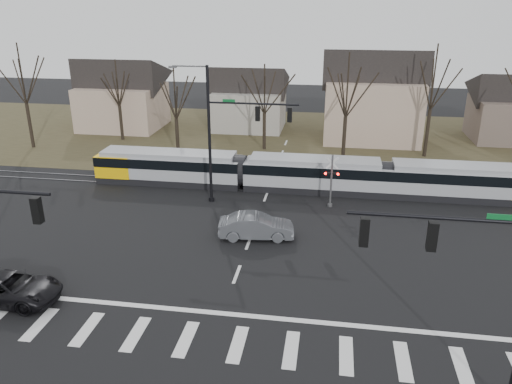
# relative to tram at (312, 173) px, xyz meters

# --- Properties ---
(ground) EXTENTS (140.00, 140.00, 0.00)m
(ground) POSITION_rel_tram_xyz_m (-3.47, -16.00, -1.48)
(ground) COLOR black
(grass_verge) EXTENTS (140.00, 28.00, 0.01)m
(grass_verge) POSITION_rel_tram_xyz_m (-3.47, 16.00, -1.47)
(grass_verge) COLOR #38331E
(grass_verge) RESTS_ON ground
(crosswalk) EXTENTS (27.00, 2.60, 0.01)m
(crosswalk) POSITION_rel_tram_xyz_m (-3.47, -20.00, -1.47)
(crosswalk) COLOR silver
(crosswalk) RESTS_ON ground
(stop_line) EXTENTS (28.00, 0.35, 0.01)m
(stop_line) POSITION_rel_tram_xyz_m (-3.47, -17.80, -1.47)
(stop_line) COLOR silver
(stop_line) RESTS_ON ground
(lane_dashes) EXTENTS (0.18, 30.00, 0.01)m
(lane_dashes) POSITION_rel_tram_xyz_m (-3.47, -0.00, -1.47)
(lane_dashes) COLOR silver
(lane_dashes) RESTS_ON ground
(rail_pair) EXTENTS (90.00, 1.52, 0.06)m
(rail_pair) POSITION_rel_tram_xyz_m (-3.47, -0.20, -1.45)
(rail_pair) COLOR #59595E
(rail_pair) RESTS_ON ground
(tram) EXTENTS (35.80, 2.66, 2.71)m
(tram) POSITION_rel_tram_xyz_m (0.00, 0.00, 0.00)
(tram) COLOR gray
(tram) RESTS_ON ground
(sedan) EXTENTS (2.90, 5.26, 1.59)m
(sedan) POSITION_rel_tram_xyz_m (-3.11, -9.22, -0.68)
(sedan) COLOR #505358
(sedan) RESTS_ON ground
(suv) EXTENTS (2.52, 5.39, 1.49)m
(suv) POSITION_rel_tram_xyz_m (-14.48, -18.34, -0.73)
(suv) COLOR black
(suv) RESTS_ON ground
(signal_pole_near_right) EXTENTS (6.72, 0.44, 8.00)m
(signal_pole_near_right) POSITION_rel_tram_xyz_m (6.64, -22.00, 3.69)
(signal_pole_near_right) COLOR black
(signal_pole_near_right) RESTS_ON ground
(signal_pole_far) EXTENTS (9.28, 0.44, 10.20)m
(signal_pole_far) POSITION_rel_tram_xyz_m (-5.88, -3.50, 4.22)
(signal_pole_far) COLOR black
(signal_pole_far) RESTS_ON ground
(rail_crossing_signal) EXTENTS (1.08, 0.36, 4.00)m
(rail_crossing_signal) POSITION_rel_tram_xyz_m (1.53, -3.21, 0.41)
(rail_crossing_signal) COLOR #59595B
(rail_crossing_signal) RESTS_ON ground
(tree_row) EXTENTS (59.20, 7.20, 10.00)m
(tree_row) POSITION_rel_tram_xyz_m (-1.47, 10.00, 3.52)
(tree_row) COLOR black
(tree_row) RESTS_ON ground
(house_a) EXTENTS (9.72, 8.64, 8.60)m
(house_a) POSITION_rel_tram_xyz_m (-23.47, 18.00, 2.98)
(house_a) COLOR tan
(house_a) RESTS_ON ground
(house_b) EXTENTS (8.64, 7.56, 7.65)m
(house_b) POSITION_rel_tram_xyz_m (-8.47, 20.00, 2.49)
(house_b) COLOR gray
(house_b) RESTS_ON ground
(house_c) EXTENTS (10.80, 8.64, 10.10)m
(house_c) POSITION_rel_tram_xyz_m (5.53, 17.00, 3.75)
(house_c) COLOR tan
(house_c) RESTS_ON ground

